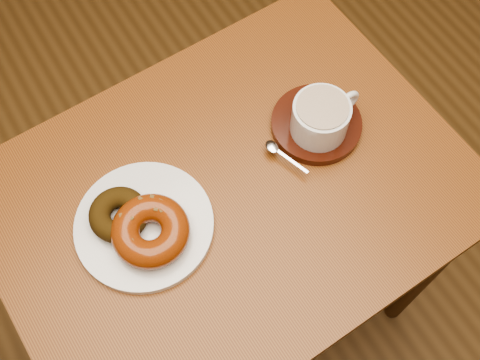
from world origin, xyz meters
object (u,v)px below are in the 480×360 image
donut_plate (144,225)px  saucer (316,124)px  coffee_cup (321,117)px  cafe_table (231,218)px

donut_plate → saucer: bearing=2.0°
donut_plate → saucer: size_ratio=1.42×
donut_plate → coffee_cup: 0.35m
coffee_cup → cafe_table: bearing=-177.1°
donut_plate → coffee_cup: coffee_cup is taller
cafe_table → coffee_cup: (0.19, 0.02, 0.17)m
donut_plate → cafe_table: bearing=-6.2°
donut_plate → saucer: saucer is taller
saucer → coffee_cup: (-0.00, -0.01, 0.04)m
saucer → donut_plate: bearing=-178.0°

